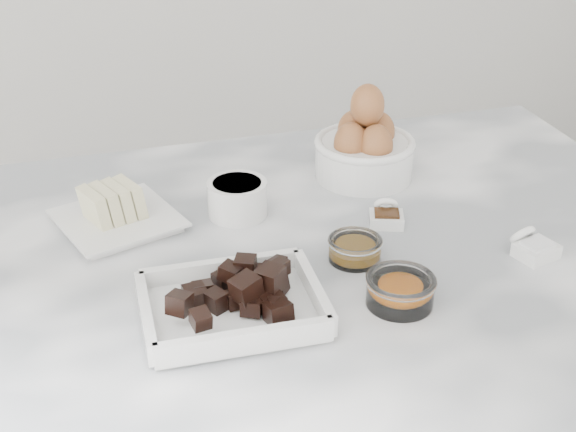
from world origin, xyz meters
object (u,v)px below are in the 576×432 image
at_px(honey_bowl, 355,249).
at_px(vanilla_spoon, 386,215).
at_px(salt_spoon, 533,246).
at_px(chocolate_dish, 232,301).
at_px(sugar_ramekin, 237,197).
at_px(zest_bowl, 400,289).
at_px(butter_plate, 115,212).
at_px(egg_bowl, 365,147).

relative_size(honey_bowl, vanilla_spoon, 1.07).
bearing_deg(salt_spoon, chocolate_dish, -176.58).
bearing_deg(vanilla_spoon, honey_bowl, -134.28).
relative_size(chocolate_dish, sugar_ramekin, 2.49).
relative_size(chocolate_dish, zest_bowl, 2.50).
xyz_separation_m(butter_plate, vanilla_spoon, (0.37, -0.10, -0.01)).
bearing_deg(salt_spoon, vanilla_spoon, 138.48).
bearing_deg(sugar_ramekin, chocolate_dish, -104.66).
bearing_deg(sugar_ramekin, butter_plate, 174.90).
height_order(chocolate_dish, sugar_ramekin, chocolate_dish).
distance_m(egg_bowl, vanilla_spoon, 0.16).
xyz_separation_m(egg_bowl, vanilla_spoon, (-0.02, -0.15, -0.04)).
relative_size(honey_bowl, salt_spoon, 1.00).
distance_m(chocolate_dish, sugar_ramekin, 0.25).
relative_size(chocolate_dish, honey_bowl, 2.97).
xyz_separation_m(butter_plate, zest_bowl, (0.31, -0.29, -0.00)).
bearing_deg(zest_bowl, sugar_ramekin, 116.39).
bearing_deg(egg_bowl, salt_spoon, -65.90).
xyz_separation_m(sugar_ramekin, zest_bowl, (0.14, -0.28, -0.01)).
bearing_deg(chocolate_dish, egg_bowl, 47.66).
bearing_deg(vanilla_spoon, zest_bowl, -107.80).
xyz_separation_m(butter_plate, honey_bowl, (0.29, -0.18, -0.01)).
height_order(butter_plate, egg_bowl, egg_bowl).
xyz_separation_m(sugar_ramekin, egg_bowl, (0.22, 0.07, 0.02)).
height_order(egg_bowl, vanilla_spoon, egg_bowl).
bearing_deg(salt_spoon, butter_plate, 155.72).
bearing_deg(egg_bowl, vanilla_spoon, -99.00).
height_order(butter_plate, vanilla_spoon, butter_plate).
bearing_deg(vanilla_spoon, sugar_ramekin, 156.63).
relative_size(butter_plate, sugar_ramekin, 2.25).
relative_size(sugar_ramekin, vanilla_spoon, 1.27).
bearing_deg(butter_plate, chocolate_dish, -67.29).
distance_m(egg_bowl, salt_spoon, 0.32).
bearing_deg(chocolate_dish, sugar_ramekin, 75.34).
bearing_deg(sugar_ramekin, salt_spoon, -32.23).
xyz_separation_m(butter_plate, salt_spoon, (0.52, -0.24, -0.01)).
bearing_deg(sugar_ramekin, egg_bowl, 17.00).
height_order(zest_bowl, salt_spoon, salt_spoon).
distance_m(sugar_ramekin, vanilla_spoon, 0.22).
bearing_deg(egg_bowl, sugar_ramekin, -163.00).
height_order(sugar_ramekin, egg_bowl, egg_bowl).
distance_m(honey_bowl, salt_spoon, 0.24).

